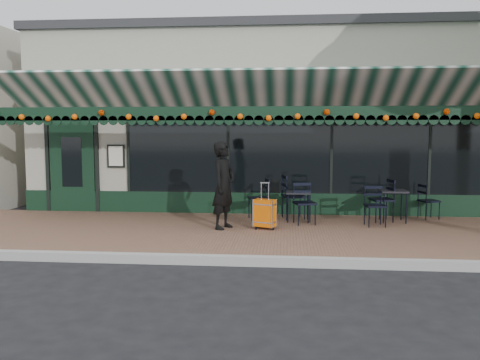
# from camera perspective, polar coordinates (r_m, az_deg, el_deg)

# --- Properties ---
(ground) EXTENTS (80.00, 80.00, 0.00)m
(ground) POSITION_cam_1_polar(r_m,az_deg,el_deg) (8.16, 2.54, -9.46)
(ground) COLOR black
(ground) RESTS_ON ground
(sidewalk) EXTENTS (18.00, 4.00, 0.15)m
(sidewalk) POSITION_cam_1_polar(r_m,az_deg,el_deg) (10.08, 3.08, -6.08)
(sidewalk) COLOR brown
(sidewalk) RESTS_ON ground
(curb) EXTENTS (18.00, 0.16, 0.15)m
(curb) POSITION_cam_1_polar(r_m,az_deg,el_deg) (8.06, 2.51, -9.09)
(curb) COLOR #9E9E99
(curb) RESTS_ON ground
(restaurant_building) EXTENTS (12.00, 9.60, 4.50)m
(restaurant_building) POSITION_cam_1_polar(r_m,az_deg,el_deg) (15.71, 3.92, 6.19)
(restaurant_building) COLOR #A09D8A
(restaurant_building) RESTS_ON ground
(woman) EXTENTS (0.63, 0.75, 1.74)m
(woman) POSITION_cam_1_polar(r_m,az_deg,el_deg) (10.13, -1.85, -0.61)
(woman) COLOR black
(woman) RESTS_ON sidewalk
(suitcase) EXTENTS (0.46, 0.36, 0.93)m
(suitcase) POSITION_cam_1_polar(r_m,az_deg,el_deg) (10.15, 2.80, -3.78)
(suitcase) COLOR #E55F07
(suitcase) RESTS_ON sidewalk
(cafe_table_a) EXTENTS (0.55, 0.55, 0.68)m
(cafe_table_a) POSITION_cam_1_polar(r_m,az_deg,el_deg) (11.40, 16.83, -1.44)
(cafe_table_a) COLOR black
(cafe_table_a) RESTS_ON sidewalk
(cafe_table_b) EXTENTS (0.52, 0.52, 0.64)m
(cafe_table_b) POSITION_cam_1_polar(r_m,az_deg,el_deg) (11.06, 6.54, -1.64)
(cafe_table_b) COLOR black
(cafe_table_b) RESTS_ON sidewalk
(chair_a_left) EXTENTS (0.54, 0.54, 0.93)m
(chair_a_left) POSITION_cam_1_polar(r_m,az_deg,el_deg) (11.38, 15.61, -2.18)
(chair_a_left) COLOR black
(chair_a_left) RESTS_ON sidewalk
(chair_a_right) EXTENTS (0.49, 0.49, 0.78)m
(chair_a_right) POSITION_cam_1_polar(r_m,az_deg,el_deg) (12.05, 20.45, -2.25)
(chair_a_right) COLOR black
(chair_a_right) RESTS_ON sidewalk
(chair_a_front) EXTENTS (0.46, 0.46, 0.83)m
(chair_a_front) POSITION_cam_1_polar(r_m,az_deg,el_deg) (10.78, 14.94, -2.85)
(chair_a_front) COLOR black
(chair_a_front) RESTS_ON sidewalk
(chair_b_left) EXTENTS (0.55, 0.55, 0.91)m
(chair_b_left) POSITION_cam_1_polar(r_m,az_deg,el_deg) (11.23, 2.13, -2.12)
(chair_b_left) COLOR black
(chair_b_left) RESTS_ON sidewalk
(chair_b_right) EXTENTS (0.60, 0.60, 0.99)m
(chair_b_right) POSITION_cam_1_polar(r_m,az_deg,el_deg) (11.37, 6.05, -1.86)
(chair_b_right) COLOR black
(chair_b_right) RESTS_ON sidewalk
(chair_b_front) EXTENTS (0.54, 0.54, 0.87)m
(chair_b_front) POSITION_cam_1_polar(r_m,az_deg,el_deg) (10.72, 7.26, -2.63)
(chair_b_front) COLOR black
(chair_b_front) RESTS_ON sidewalk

